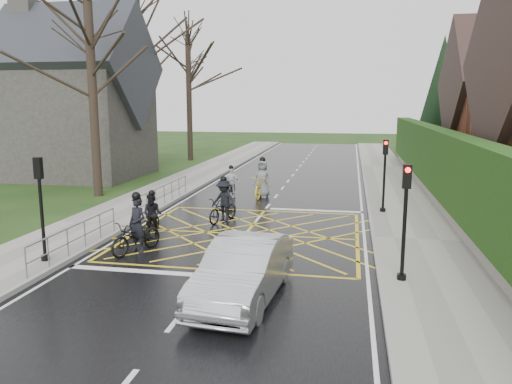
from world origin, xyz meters
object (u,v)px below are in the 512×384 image
(cyclist_mid, at_px, (224,205))
(cyclist_lead, at_px, (262,184))
(cyclist_front, at_px, (231,186))
(car, at_px, (243,270))
(cyclist_back, at_px, (152,218))
(cyclist_rear, at_px, (137,233))

(cyclist_mid, height_order, cyclist_lead, cyclist_lead)
(cyclist_front, distance_m, car, 13.18)
(cyclist_back, distance_m, car, 6.90)
(cyclist_front, relative_size, cyclist_lead, 0.76)
(cyclist_lead, relative_size, car, 0.48)
(cyclist_lead, bearing_deg, cyclist_rear, -96.74)
(cyclist_back, relative_size, cyclist_front, 1.01)
(cyclist_rear, xyz_separation_m, cyclist_lead, (2.31, 9.92, 0.07))
(cyclist_front, height_order, car, cyclist_front)
(cyclist_mid, distance_m, cyclist_front, 5.09)
(cyclist_rear, relative_size, cyclist_back, 1.28)
(cyclist_lead, xyz_separation_m, car, (1.85, -13.03, 0.03))
(cyclist_rear, relative_size, cyclist_front, 1.30)
(cyclist_mid, xyz_separation_m, cyclist_front, (-0.91, 5.00, -0.07))
(car, bearing_deg, cyclist_rear, 147.78)
(cyclist_mid, bearing_deg, cyclist_front, 119.00)
(cyclist_rear, relative_size, car, 0.48)
(cyclist_back, bearing_deg, cyclist_mid, 47.34)
(cyclist_back, distance_m, cyclist_lead, 8.25)
(cyclist_front, relative_size, car, 0.37)
(cyclist_back, bearing_deg, cyclist_front, 77.70)
(cyclist_mid, bearing_deg, car, -53.44)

